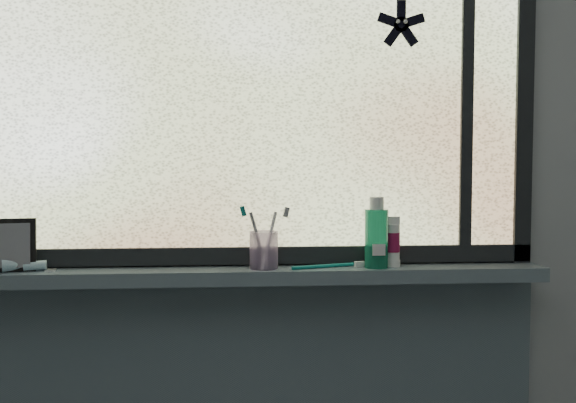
{
  "coord_description": "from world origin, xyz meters",
  "views": [
    {
      "loc": [
        -0.07,
        -0.58,
        1.32
      ],
      "look_at": [
        0.05,
        1.05,
        1.22
      ],
      "focal_mm": 40.0,
      "sensor_mm": 36.0,
      "label": 1
    }
  ],
  "objects_px": {
    "toothbrush_cup": "(264,250)",
    "mouthwash_bottle": "(376,232)",
    "vanity_mirror": "(14,245)",
    "cream_tube": "(393,240)"
  },
  "relations": [
    {
      "from": "mouthwash_bottle",
      "to": "cream_tube",
      "type": "bearing_deg",
      "value": 21.4
    },
    {
      "from": "toothbrush_cup",
      "to": "vanity_mirror",
      "type": "bearing_deg",
      "value": 179.56
    },
    {
      "from": "mouthwash_bottle",
      "to": "toothbrush_cup",
      "type": "bearing_deg",
      "value": 178.55
    },
    {
      "from": "vanity_mirror",
      "to": "toothbrush_cup",
      "type": "bearing_deg",
      "value": -10.23
    },
    {
      "from": "cream_tube",
      "to": "toothbrush_cup",
      "type": "bearing_deg",
      "value": -178.13
    },
    {
      "from": "mouthwash_bottle",
      "to": "cream_tube",
      "type": "height_order",
      "value": "mouthwash_bottle"
    },
    {
      "from": "toothbrush_cup",
      "to": "mouthwash_bottle",
      "type": "distance_m",
      "value": 0.33
    },
    {
      "from": "mouthwash_bottle",
      "to": "cream_tube",
      "type": "distance_m",
      "value": 0.06
    },
    {
      "from": "cream_tube",
      "to": "mouthwash_bottle",
      "type": "bearing_deg",
      "value": -158.6
    },
    {
      "from": "vanity_mirror",
      "to": "toothbrush_cup",
      "type": "height_order",
      "value": "vanity_mirror"
    }
  ]
}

